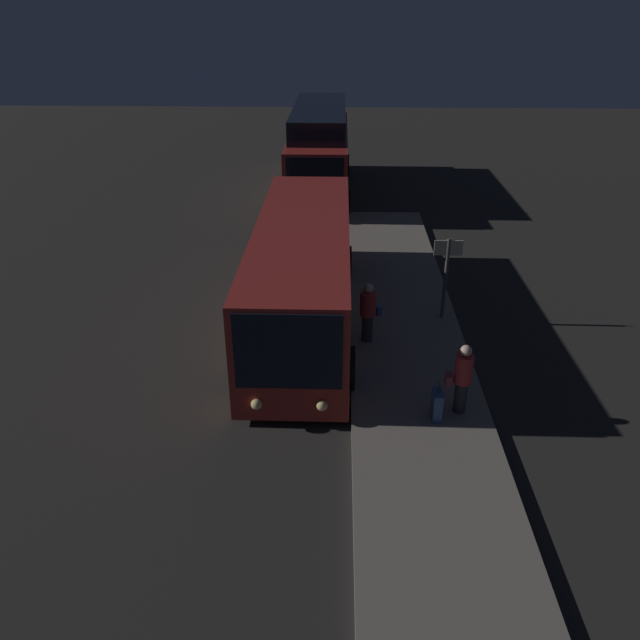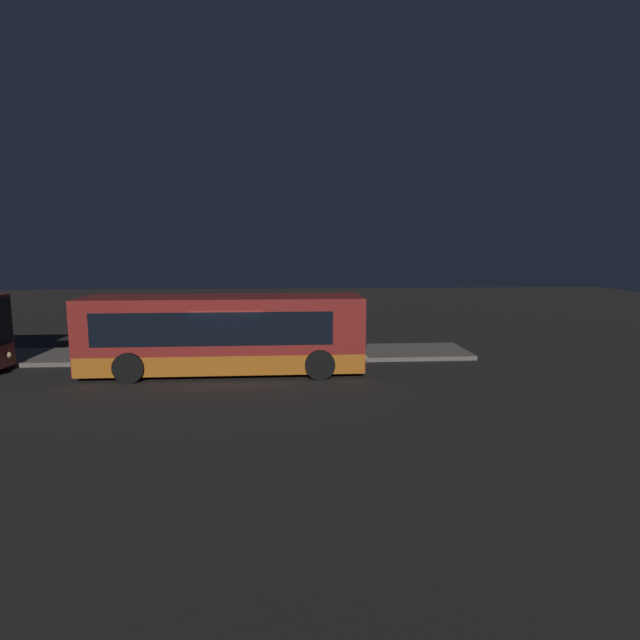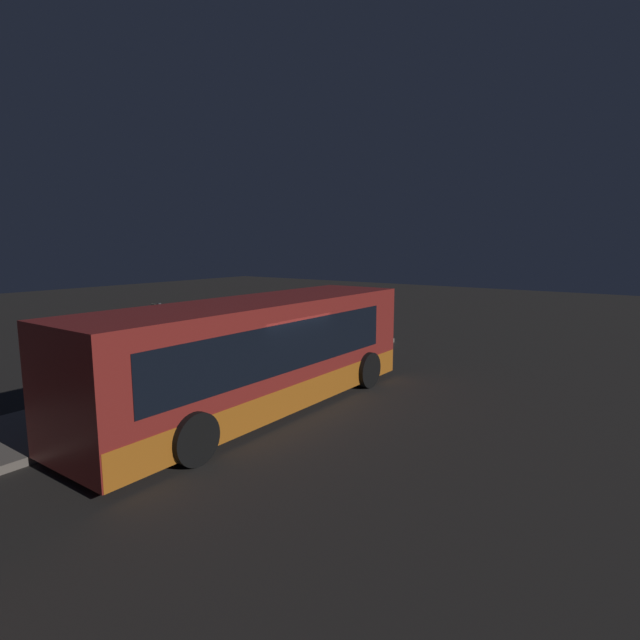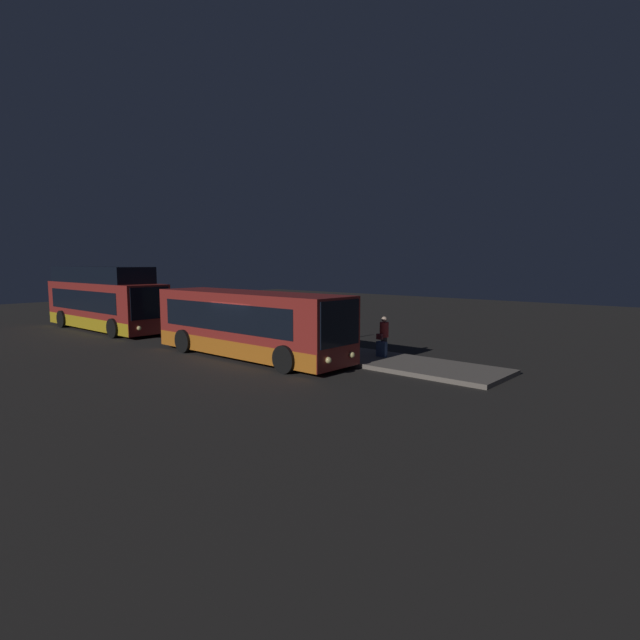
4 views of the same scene
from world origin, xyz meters
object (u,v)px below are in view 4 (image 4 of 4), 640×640
(suitcase, at_px, (382,349))
(passenger_boarding, at_px, (384,334))
(bus_second, at_px, (104,302))
(bus_lead, at_px, (249,325))
(passenger_waiting, at_px, (301,332))
(sign_post, at_px, (310,312))

(suitcase, bearing_deg, passenger_boarding, 116.04)
(bus_second, height_order, passenger_boarding, bus_second)
(bus_lead, bearing_deg, bus_second, -180.00)
(bus_second, relative_size, suitcase, 12.06)
(bus_lead, bearing_deg, passenger_boarding, 38.53)
(bus_second, distance_m, passenger_waiting, 15.15)
(passenger_boarding, xyz_separation_m, suitcase, (0.26, -0.53, -0.56))
(bus_lead, height_order, passenger_boarding, bus_lead)
(suitcase, height_order, sign_post, sign_post)
(suitcase, distance_m, sign_post, 5.03)
(passenger_boarding, bearing_deg, passenger_waiting, 36.16)
(passenger_boarding, bearing_deg, suitcase, 121.12)
(bus_lead, distance_m, sign_post, 3.97)
(passenger_waiting, height_order, sign_post, sign_post)
(bus_lead, height_order, sign_post, bus_lead)
(sign_post, bearing_deg, bus_lead, -90.75)
(bus_second, bearing_deg, bus_lead, 0.00)
(passenger_boarding, relative_size, sign_post, 0.70)
(bus_second, bearing_deg, sign_post, 16.21)
(passenger_boarding, relative_size, passenger_waiting, 1.01)
(bus_second, relative_size, passenger_boarding, 6.48)
(passenger_waiting, distance_m, suitcase, 3.71)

